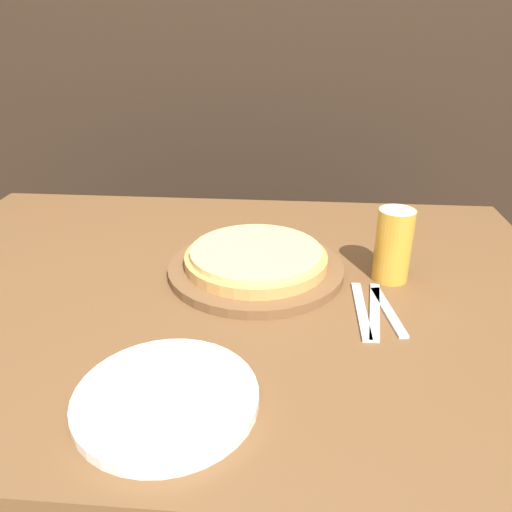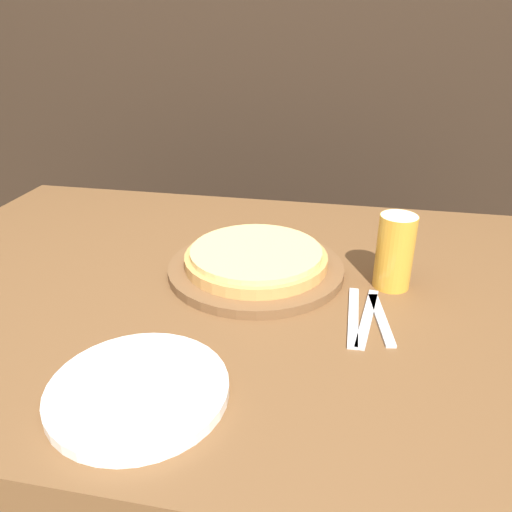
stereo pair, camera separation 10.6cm
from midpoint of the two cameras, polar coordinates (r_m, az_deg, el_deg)
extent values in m
cube|color=brown|center=(1.25, -6.44, -17.67)|extent=(1.45, 1.04, 0.71)
cylinder|color=brown|center=(1.07, -2.83, -1.51)|extent=(0.37, 0.37, 0.02)
cylinder|color=tan|center=(1.06, -2.85, -0.46)|extent=(0.30, 0.30, 0.02)
cylinder|color=#E0C175|center=(1.05, -2.87, 0.42)|extent=(0.28, 0.28, 0.01)
cylinder|color=gold|center=(1.04, 12.64, 1.14)|extent=(0.07, 0.07, 0.15)
cylinder|color=white|center=(1.02, 13.01, 4.60)|extent=(0.07, 0.07, 0.02)
cylinder|color=white|center=(0.76, -14.31, -15.62)|extent=(0.26, 0.26, 0.02)
cube|color=silver|center=(0.95, 8.83, -6.21)|extent=(0.02, 0.20, 0.00)
cube|color=silver|center=(0.95, 10.34, -6.25)|extent=(0.04, 0.20, 0.00)
cube|color=silver|center=(0.95, 11.84, -6.28)|extent=(0.05, 0.17, 0.00)
camera|label=1|loc=(0.05, -92.86, -1.39)|focal=35.00mm
camera|label=2|loc=(0.05, 87.14, 1.39)|focal=35.00mm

